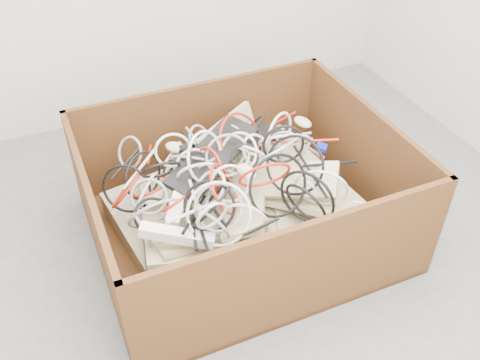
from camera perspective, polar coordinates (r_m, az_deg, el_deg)
name	(u,v)px	position (r m, az deg, el deg)	size (l,w,h in m)	color
ground	(257,285)	(2.22, 1.86, -11.16)	(3.00, 3.00, 0.00)	#535355
cardboard_box	(238,214)	(2.33, -0.22, -3.63)	(1.25, 1.04, 0.53)	#371D0D
keyboard_pile	(248,184)	(2.24, 0.84, -0.40)	(0.94, 0.94, 0.38)	#C8BE8D
mice_scatter	(218,172)	(2.19, -2.35, 0.91)	(0.90, 0.62, 0.17)	beige
power_strip_left	(182,192)	(2.07, -6.29, -1.29)	(0.29, 0.05, 0.04)	white
power_strip_right	(177,235)	(1.95, -6.78, -5.92)	(0.27, 0.05, 0.04)	white
vga_plug	(321,147)	(2.34, 8.74, 3.52)	(0.04, 0.04, 0.02)	#0D1FCC
cable_tangle	(223,176)	(2.10, -1.82, 0.45)	(1.03, 0.86, 0.43)	gray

